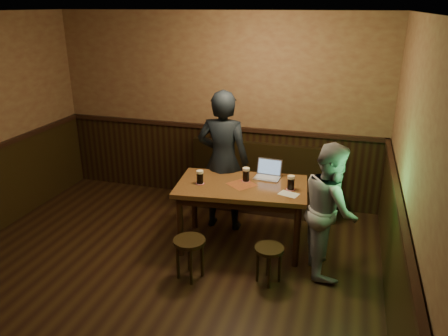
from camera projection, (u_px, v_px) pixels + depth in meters
room at (129, 193)px, 4.12m from camera, size 5.04×6.04×2.84m
bench at (261, 188)px, 6.50m from camera, size 2.20×0.50×0.95m
pub_table at (242, 193)px, 5.31m from camera, size 1.65×1.06×0.84m
stool_left at (190, 247)px, 4.77m from camera, size 0.47×0.47×0.48m
stool_right at (269, 254)px, 4.71m from camera, size 0.38×0.38×0.43m
pint_left at (200, 177)px, 5.26m from camera, size 0.11×0.11×0.17m
pint_mid at (246, 174)px, 5.34m from camera, size 0.11×0.11×0.18m
pint_right at (291, 183)px, 5.09m from camera, size 0.11×0.11×0.17m
laptop at (268, 173)px, 5.47m from camera, size 0.33×0.27×0.22m
menu at (289, 194)px, 5.00m from camera, size 0.25×0.21×0.00m
person_suit at (223, 161)px, 5.72m from camera, size 0.70×0.46×1.89m
person_grey at (330, 209)px, 4.80m from camera, size 0.74×0.86×1.52m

